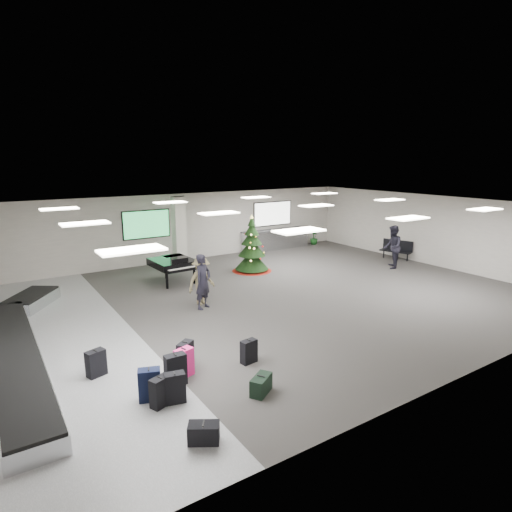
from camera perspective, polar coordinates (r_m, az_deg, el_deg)
ground at (r=15.24m, az=1.93°, el=-5.53°), size 18.00×18.00×0.00m
room_envelope at (r=15.01m, az=-0.67°, el=3.37°), size 18.02×14.02×3.21m
baggage_carousel at (r=12.62m, az=-28.94°, el=-10.19°), size 2.28×9.71×0.43m
service_counter at (r=23.17m, az=2.63°, el=2.26°), size 4.05×0.65×1.08m
suitcase_0 at (r=9.12m, az=-10.75°, el=-16.89°), size 0.45×0.31×0.66m
suitcase_1 at (r=9.72m, az=-10.68°, el=-14.67°), size 0.46×0.24×0.72m
pink_suitcase at (r=10.04m, az=-9.57°, el=-13.83°), size 0.47×0.35×0.67m
suitcase_3 at (r=10.40m, az=-9.39°, el=-12.90°), size 0.48×0.44×0.66m
navy_suitcase at (r=9.29m, az=-14.00°, el=-16.33°), size 0.50×0.40×0.70m
suitcase_5 at (r=9.07m, az=-12.63°, el=-17.26°), size 0.46×0.36×0.63m
green_duffel at (r=9.34m, az=0.69°, el=-16.80°), size 0.63×0.55×0.40m
suitcase_7 at (r=10.52m, az=-0.97°, el=-12.60°), size 0.42×0.27×0.60m
suitcase_8 at (r=10.57m, az=-20.56°, el=-13.24°), size 0.47×0.35×0.63m
black_duffel at (r=8.05m, az=-6.99°, el=-22.39°), size 0.61×0.54×0.37m
christmas_tree at (r=18.56m, az=-0.57°, el=0.55°), size 1.74×1.74×2.48m
grand_piano at (r=17.13m, az=-10.96°, el=-0.98°), size 1.59×1.98×1.09m
bench at (r=21.90m, az=18.31°, el=0.94°), size 0.94×1.55×0.93m
traveler_a at (r=14.01m, az=-7.08°, el=-3.40°), size 0.79×0.68×1.82m
traveler_b at (r=14.44m, az=-7.30°, el=-3.31°), size 1.15×0.80×1.62m
traveler_bench at (r=19.97m, az=17.73°, el=1.16°), size 1.18×1.18×1.93m
potted_plant_left at (r=21.55m, az=-0.10°, el=0.96°), size 0.49×0.51×0.72m
potted_plant_right at (r=24.67m, az=7.72°, el=2.44°), size 0.51×0.51×0.78m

